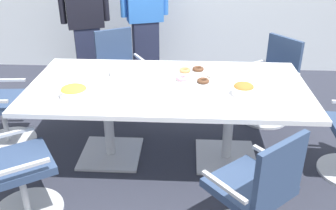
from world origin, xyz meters
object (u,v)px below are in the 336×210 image
napkin_pile (122,69)px  conference_table (168,97)px  office_chair_0 (120,75)px  office_chair_2 (11,172)px  office_chair_5 (271,84)px  person_standing_1 (145,14)px  office_chair_3 (254,197)px  snack_bowl_pretzels (243,89)px  snack_bowl_chips_yellow (74,91)px  donut_platter (196,76)px  person_standing_0 (86,21)px

napkin_pile → conference_table: bearing=-28.9°
conference_table → office_chair_0: 1.22m
office_chair_2 → office_chair_0: bearing=132.7°
office_chair_5 → office_chair_2: bearing=90.0°
person_standing_1 → napkin_pile: size_ratio=9.66×
office_chair_3 → snack_bowl_pretzels: bearing=49.2°
office_chair_5 → snack_bowl_chips_yellow: office_chair_5 is taller
office_chair_2 → office_chair_5: size_ratio=1.00×
office_chair_3 → snack_bowl_pretzels: office_chair_3 is taller
office_chair_0 → donut_platter: 1.26m
conference_table → office_chair_2: 1.39m
donut_platter → office_chair_3: bearing=-72.5°
office_chair_3 → office_chair_5: 1.93m
snack_bowl_pretzels → donut_platter: size_ratio=0.46×
office_chair_2 → snack_bowl_pretzels: (1.71, 0.66, 0.40)m
conference_table → person_standing_0: person_standing_0 is taller
snack_bowl_chips_yellow → donut_platter: bearing=24.3°
office_chair_3 → person_standing_1: (-1.01, 2.75, 0.55)m
donut_platter → napkin_pile: napkin_pile is taller
snack_bowl_pretzels → donut_platter: bearing=136.9°
person_standing_0 → napkin_pile: 1.55m
person_standing_0 → snack_bowl_pretzels: size_ratio=9.22×
person_standing_1 → person_standing_0: bearing=-9.6°
snack_bowl_chips_yellow → napkin_pile: size_ratio=1.23×
office_chair_3 → donut_platter: 1.30m
office_chair_2 → napkin_pile: size_ratio=4.84×
office_chair_3 → office_chair_0: bearing=80.3°
office_chair_3 → office_chair_2: bearing=133.3°
conference_table → person_standing_1: 1.80m
conference_table → snack_bowl_pretzels: size_ratio=13.06×
office_chair_5 → donut_platter: 1.14m
conference_table → donut_platter: size_ratio=6.02×
office_chair_5 → donut_platter: size_ratio=2.28×
office_chair_5 → snack_bowl_chips_yellow: size_ratio=3.94×
office_chair_2 → person_standing_1: bearing=131.6°
office_chair_0 → office_chair_2: size_ratio=1.00×
person_standing_0 → person_standing_1: person_standing_1 is taller
office_chair_3 → person_standing_0: bearing=82.6°
office_chair_0 → office_chair_3: size_ratio=1.00×
napkin_pile → office_chair_2: bearing=-120.9°
office_chair_2 → napkin_pile: office_chair_2 is taller
snack_bowl_chips_yellow → snack_bowl_pretzels: bearing=4.0°
office_chair_0 → conference_table: bearing=90.7°
conference_table → snack_bowl_chips_yellow: size_ratio=10.39×
person_standing_1 → napkin_pile: 1.50m
conference_table → snack_bowl_pretzels: (0.62, -0.18, 0.18)m
office_chair_3 → donut_platter: size_ratio=2.28×
office_chair_2 → snack_bowl_pretzels: office_chair_2 is taller
snack_bowl_pretzels → snack_bowl_chips_yellow: bearing=-176.0°
person_standing_0 → napkin_pile: (0.68, -1.39, -0.09)m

